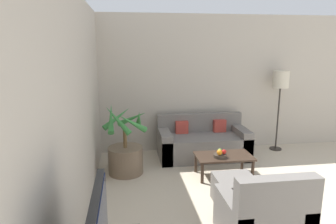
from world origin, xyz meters
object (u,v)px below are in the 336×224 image
ottoman (235,191)px  apple_green (220,151)px  floor_lamp (281,84)px  sofa_loveseat (203,143)px  apple_red (224,152)px  potted_palm (126,153)px  armchair (263,219)px  orange_fruit (219,152)px  fruit_bowl (220,156)px  coffee_table (224,158)px

ottoman → apple_green: bearing=86.1°
floor_lamp → sofa_loveseat: bearing=-173.1°
apple_red → potted_palm: bearing=164.4°
floor_lamp → apple_red: size_ratio=21.22×
apple_green → ottoman: bearing=-93.9°
apple_red → armchair: size_ratio=0.09×
potted_palm → orange_fruit: bearing=-17.5°
sofa_loveseat → apple_red: size_ratio=22.03×
floor_lamp → fruit_bowl: bearing=-143.3°
sofa_loveseat → armchair: armchair is taller
armchair → ottoman: armchair is taller
orange_fruit → armchair: armchair is taller
coffee_table → apple_green: bearing=-165.5°
fruit_bowl → floor_lamp: bearing=36.7°
apple_red → ottoman: apple_red is taller
floor_lamp → orange_fruit: floor_lamp is taller
floor_lamp → ottoman: floor_lamp is taller
potted_palm → sofa_loveseat: size_ratio=0.71×
potted_palm → apple_green: (1.50, -0.37, 0.09)m
armchair → fruit_bowl: bearing=88.4°
sofa_loveseat → armchair: (-0.02, -2.62, 0.00)m
potted_palm → apple_red: size_ratio=15.65×
floor_lamp → orange_fruit: (-1.61, -1.22, -0.91)m
potted_palm → floor_lamp: bearing=13.8°
orange_fruit → ottoman: size_ratio=0.16×
apple_red → armchair: 1.63m
potted_palm → floor_lamp: 3.32m
potted_palm → ottoman: size_ratio=2.26×
apple_green → potted_palm: bearing=166.3°
coffee_table → orange_fruit: bearing=-134.4°
apple_green → orange_fruit: bearing=-110.4°
ottoman → apple_red: bearing=82.5°
armchair → potted_palm: bearing=125.1°
sofa_loveseat → fruit_bowl: sofa_loveseat is taller
potted_palm → coffee_table: potted_palm is taller
orange_fruit → armchair: 1.60m
fruit_bowl → apple_green: (0.01, 0.06, 0.06)m
potted_palm → apple_red: (1.55, -0.43, 0.09)m
orange_fruit → ottoman: orange_fruit is taller
potted_palm → apple_green: 1.55m
potted_palm → apple_green: bearing=-13.7°
coffee_table → apple_green: apple_green is taller
potted_palm → fruit_bowl: (1.49, -0.42, 0.02)m
potted_palm → floor_lamp: floor_lamp is taller
ottoman → floor_lamp: bearing=50.9°
potted_palm → armchair: size_ratio=1.37×
apple_green → apple_red: bearing=-54.5°
apple_red → orange_fruit: orange_fruit is taller
coffee_table → armchair: armchair is taller
floor_lamp → orange_fruit: bearing=-142.8°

